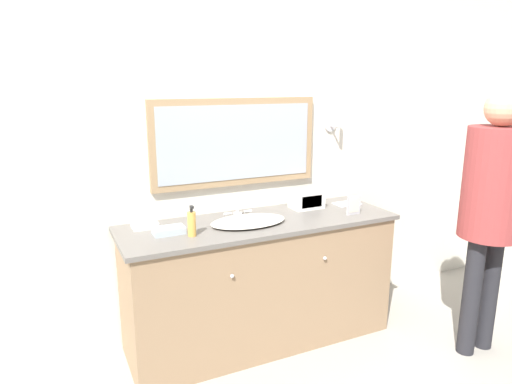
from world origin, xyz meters
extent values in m
plane|color=#9E998E|center=(0.00, 0.00, 0.00)|extent=(14.00, 14.00, 0.00)
cube|color=silver|center=(0.00, 0.67, 1.27)|extent=(8.00, 0.06, 2.55)
cube|color=#997A56|center=(-0.05, 0.62, 1.38)|extent=(1.22, 0.04, 0.61)
cube|color=#9EA8B2|center=(-0.05, 0.60, 1.38)|extent=(1.13, 0.01, 0.52)
cylinder|color=silver|center=(0.74, 0.63, 1.46)|extent=(0.09, 0.01, 0.09)
cylinder|color=silver|center=(0.74, 0.58, 1.46)|extent=(0.02, 0.10, 0.02)
cylinder|color=white|center=(0.74, 0.53, 1.53)|extent=(0.02, 0.02, 0.14)
cube|color=#937556|center=(0.00, 0.33, 0.43)|extent=(1.82, 0.57, 0.85)
cube|color=#66605B|center=(0.00, 0.33, 0.87)|extent=(1.88, 0.61, 0.03)
sphere|color=silver|center=(-0.33, 0.04, 0.67)|extent=(0.02, 0.02, 0.02)
sphere|color=silver|center=(0.33, 0.04, 0.67)|extent=(0.02, 0.02, 0.02)
ellipsoid|color=silver|center=(-0.10, 0.30, 0.90)|extent=(0.51, 0.31, 0.03)
cylinder|color=silver|center=(-0.10, 0.48, 0.90)|extent=(0.06, 0.06, 0.03)
cylinder|color=silver|center=(-0.10, 0.48, 0.98)|extent=(0.02, 0.02, 0.12)
cylinder|color=silver|center=(-0.10, 0.44, 1.04)|extent=(0.02, 0.07, 0.02)
cylinder|color=white|center=(-0.18, 0.48, 0.91)|extent=(0.05, 0.02, 0.02)
cylinder|color=white|center=(-0.03, 0.48, 0.91)|extent=(0.05, 0.02, 0.02)
cylinder|color=gold|center=(-0.51, 0.23, 0.96)|extent=(0.05, 0.05, 0.15)
cylinder|color=black|center=(-0.51, 0.23, 1.05)|extent=(0.02, 0.02, 0.04)
cube|color=black|center=(-0.51, 0.22, 1.07)|extent=(0.02, 0.03, 0.01)
cube|color=white|center=(0.45, 0.47, 0.95)|extent=(0.23, 0.15, 0.13)
cube|color=black|center=(0.45, 0.40, 0.95)|extent=(0.17, 0.01, 0.09)
cube|color=#B2B2B7|center=(0.65, 0.18, 0.95)|extent=(0.11, 0.01, 0.13)
cube|color=beige|center=(0.65, 0.18, 0.95)|extent=(0.08, 0.00, 0.10)
cube|color=white|center=(-0.73, 0.51, 0.90)|extent=(0.16, 0.12, 0.04)
cube|color=#A8B7C6|center=(-0.62, 0.33, 0.91)|extent=(0.19, 0.11, 0.04)
cube|color=silver|center=(0.78, 0.42, 0.89)|extent=(0.19, 0.13, 0.01)
cylinder|color=#232328|center=(1.19, -0.41, 0.41)|extent=(0.11, 0.11, 0.81)
cylinder|color=#232328|center=(1.36, -0.41, 0.41)|extent=(0.11, 0.11, 0.81)
cylinder|color=#933838|center=(1.28, -0.41, 1.17)|extent=(0.38, 0.38, 0.71)
sphere|color=tan|center=(1.28, -0.41, 1.63)|extent=(0.22, 0.22, 0.22)
camera|label=1|loc=(-1.27, -2.30, 1.79)|focal=32.00mm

